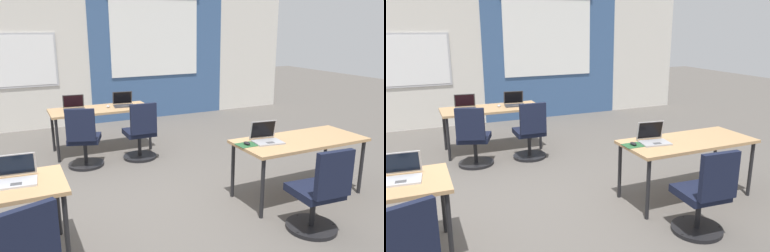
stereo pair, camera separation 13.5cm
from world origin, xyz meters
The scene contains 14 objects.
ground_plane centered at (0.00, 0.00, 0.00)m, with size 24.00×24.00×0.00m.
back_wall_assembly centered at (0.05, 4.20, 1.41)m, with size 10.00×0.27×2.80m.
desk_near_right centered at (1.75, -0.60, 0.66)m, with size 1.60×0.70×0.72m.
desk_far_center centered at (0.00, 2.20, 0.66)m, with size 1.60×0.70×0.72m.
laptop_far_left centered at (-0.40, 2.28, 0.77)m, with size 0.36×0.32×0.23m.
chair_far_left centered at (-0.42, 1.50, 0.38)m, with size 0.56×0.61×0.92m.
laptop_near_right_inner centered at (1.32, -0.51, 0.77)m, with size 0.36×0.32×0.23m.
mousepad_near_right_inner centered at (1.05, -0.52, 0.72)m, with size 0.22×0.19×0.00m.
mouse_near_right_inner centered at (1.05, -0.52, 0.74)m, with size 0.06×0.10×0.03m.
chair_near_right_inner centered at (1.33, -1.39, 0.38)m, with size 0.52×0.55×0.92m.
laptop_far_right centered at (0.40, 2.24, 0.77)m, with size 0.36×0.32×0.23m.
mouse_far_right centered at (0.13, 2.22, 0.74)m, with size 0.08×0.11×0.03m.
chair_far_right centered at (0.44, 1.49, 0.38)m, with size 0.52×0.54×0.92m.
laptop_near_left_inner centered at (-1.34, -0.54, 0.77)m, with size 0.35×0.32×0.23m.
Camera 1 is at (-1.32, -3.99, 2.03)m, focal length 35.90 mm.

